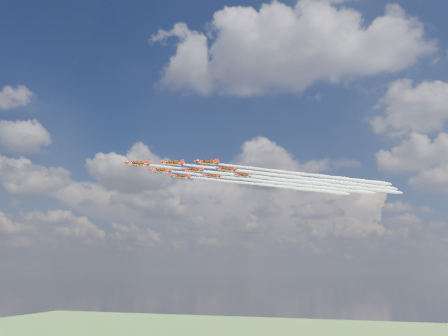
% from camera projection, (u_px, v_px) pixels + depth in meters
% --- Properties ---
extents(jet_lead, '(72.32, 72.00, 2.44)m').
position_uv_depth(jet_lead, '(252.00, 176.00, 175.43)').
color(jet_lead, red).
extents(jet_row2_port, '(72.32, 72.00, 2.44)m').
position_uv_depth(jet_row2_port, '(283.00, 176.00, 174.43)').
color(jet_row2_port, red).
extents(jet_row2_starb, '(72.32, 72.00, 2.44)m').
position_uv_depth(jet_row2_starb, '(266.00, 182.00, 185.73)').
color(jet_row2_starb, red).
extents(jet_row3_port, '(72.32, 72.00, 2.44)m').
position_uv_depth(jet_row3_port, '(315.00, 175.00, 173.43)').
color(jet_row3_port, red).
extents(jet_row3_centre, '(72.32, 72.00, 2.44)m').
position_uv_depth(jet_row3_centre, '(296.00, 181.00, 184.73)').
color(jet_row3_centre, red).
extents(jet_row3_starb, '(72.32, 72.00, 2.44)m').
position_uv_depth(jet_row3_starb, '(278.00, 186.00, 196.04)').
color(jet_row3_starb, red).
extents(jet_row4_port, '(72.32, 72.00, 2.44)m').
position_uv_depth(jet_row4_port, '(325.00, 181.00, 183.73)').
color(jet_row4_port, red).
extents(jet_row4_starb, '(72.32, 72.00, 2.44)m').
position_uv_depth(jet_row4_starb, '(306.00, 186.00, 195.04)').
color(jet_row4_starb, red).
extents(jet_tail, '(72.32, 72.00, 2.44)m').
position_uv_depth(jet_tail, '(335.00, 185.00, 194.04)').
color(jet_tail, red).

